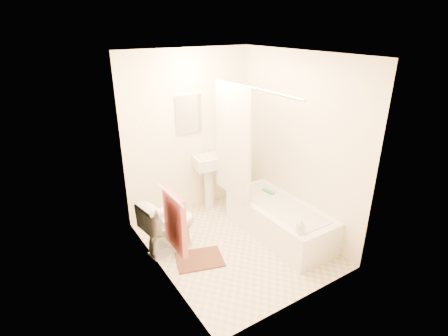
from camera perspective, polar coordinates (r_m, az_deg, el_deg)
floor at (r=4.72m, az=1.67°, el=-12.26°), size 2.40×2.40×0.00m
ceiling at (r=3.88m, az=2.09°, el=18.15°), size 2.40×2.40×0.00m
wall_back at (r=5.13m, az=-5.74°, el=5.54°), size 2.00×0.02×2.40m
wall_left at (r=3.72m, az=-10.97°, el=-1.63°), size 0.02×2.40×2.40m
wall_right at (r=4.76m, az=11.88°, el=3.75°), size 0.02×2.40×2.40m
mirror at (r=5.03m, az=-5.77°, el=8.74°), size 0.40×0.03×0.55m
curtain_rod at (r=4.19m, az=4.69°, el=12.91°), size 0.03×1.70×0.03m
shower_curtain at (r=4.69m, az=1.45°, el=4.24°), size 0.04×0.80×1.55m
towel_bar at (r=3.57m, az=-8.73°, el=-4.36°), size 0.02×0.60×0.02m
towel at (r=3.74m, az=-8.02°, el=-8.63°), size 0.06×0.45×0.66m
toilet_paper at (r=4.07m, az=-10.18°, el=-7.24°), size 0.11×0.12×0.12m
toilet at (r=4.50m, az=-8.97°, el=-9.19°), size 0.77×0.50×0.70m
sink at (r=5.39m, az=-2.39°, el=-1.85°), size 0.52×0.44×0.93m
bathtub at (r=4.87m, az=8.98°, el=-8.30°), size 0.69×1.58×0.45m
bath_mat at (r=4.46m, az=-4.03°, el=-14.63°), size 0.66×0.57×0.02m
soap_bottle at (r=4.17m, az=12.45°, el=-9.26°), size 0.11×0.11×0.19m
scrub_brush at (r=5.05m, az=7.22°, el=-3.83°), size 0.09×0.21×0.04m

